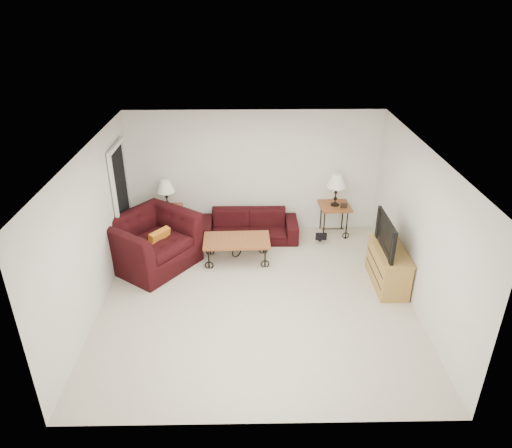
{
  "coord_description": "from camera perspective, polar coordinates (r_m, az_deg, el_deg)",
  "views": [
    {
      "loc": [
        -0.12,
        -6.35,
        4.59
      ],
      "look_at": [
        0.0,
        0.7,
        1.0
      ],
      "focal_mm": 32.99,
      "sensor_mm": 36.0,
      "label": 1
    }
  ],
  "objects": [
    {
      "name": "wall_front",
      "position": [
        5.1,
        0.65,
        -13.95
      ],
      "size": [
        5.0,
        0.02,
        2.5
      ],
      "primitive_type": "cube",
      "color": "silver",
      "rests_on": "ground"
    },
    {
      "name": "lamp_left",
      "position": [
        9.45,
        -10.81,
        3.52
      ],
      "size": [
        0.35,
        0.35,
        0.6
      ],
      "primitive_type": null,
      "rotation": [
        0.0,
        0.0,
        0.04
      ],
      "color": "black",
      "rests_on": "side_table_left"
    },
    {
      "name": "wall_left",
      "position": [
        7.56,
        -19.22,
        -0.87
      ],
      "size": [
        0.02,
        5.0,
        2.5
      ],
      "primitive_type": "cube",
      "color": "silver",
      "rests_on": "ground"
    },
    {
      "name": "doorway",
      "position": [
        9.07,
        -15.93,
        2.71
      ],
      "size": [
        0.08,
        0.94,
        2.04
      ],
      "primitive_type": "cube",
      "color": "black",
      "rests_on": "ground"
    },
    {
      "name": "television",
      "position": [
        7.98,
        16.13,
        -1.23
      ],
      "size": [
        0.13,
        1.0,
        0.58
      ],
      "primitive_type": "imported",
      "rotation": [
        0.0,
        0.0,
        -1.57
      ],
      "color": "black",
      "rests_on": "tv_stand"
    },
    {
      "name": "sofa",
      "position": [
        9.41,
        -0.86,
        -0.25
      ],
      "size": [
        1.94,
        0.76,
        0.57
      ],
      "primitive_type": "imported",
      "color": "black",
      "rests_on": "ground"
    },
    {
      "name": "backpack",
      "position": [
        9.42,
        7.82,
        -0.97
      ],
      "size": [
        0.41,
        0.37,
        0.43
      ],
      "primitive_type": "ellipsoid",
      "rotation": [
        0.0,
        0.0,
        -0.41
      ],
      "color": "black",
      "rests_on": "ground"
    },
    {
      "name": "lamp_right",
      "position": [
        9.44,
        9.68,
        4.08
      ],
      "size": [
        0.39,
        0.39,
        0.65
      ],
      "primitive_type": null,
      "rotation": [
        0.0,
        0.0,
        0.07
      ],
      "color": "black",
      "rests_on": "side_table_right"
    },
    {
      "name": "side_table_left",
      "position": [
        9.7,
        -10.51,
        0.26
      ],
      "size": [
        0.57,
        0.57,
        0.6
      ],
      "primitive_type": "cube",
      "rotation": [
        0.0,
        0.0,
        0.04
      ],
      "color": "#945A25",
      "rests_on": "ground"
    },
    {
      "name": "throw_pillow",
      "position": [
        8.56,
        -11.67,
        -2.01
      ],
      "size": [
        0.34,
        0.41,
        0.43
      ],
      "primitive_type": "cube",
      "rotation": [
        0.0,
        0.0,
        0.93
      ],
      "color": "orange",
      "rests_on": "armchair"
    },
    {
      "name": "photo_frame_left",
      "position": [
        9.44,
        -11.72,
        1.74
      ],
      "size": [
        0.12,
        0.04,
        0.1
      ],
      "primitive_type": "cube",
      "rotation": [
        0.0,
        0.0,
        0.21
      ],
      "color": "black",
      "rests_on": "side_table_left"
    },
    {
      "name": "ceiling",
      "position": [
        6.68,
        0.11,
        8.77
      ],
      "size": [
        5.0,
        5.0,
        0.0
      ],
      "primitive_type": "plane",
      "color": "white",
      "rests_on": "wall_back"
    },
    {
      "name": "ground",
      "position": [
        7.83,
        0.09,
        -8.88
      ],
      "size": [
        5.0,
        5.0,
        0.0
      ],
      "primitive_type": "plane",
      "color": "beige",
      "rests_on": "ground"
    },
    {
      "name": "photo_frame_right",
      "position": [
        9.44,
        10.6,
        2.2
      ],
      "size": [
        0.13,
        0.04,
        0.11
      ],
      "primitive_type": "cube",
      "rotation": [
        0.0,
        0.0,
        -0.14
      ],
      "color": "black",
      "rests_on": "side_table_right"
    },
    {
      "name": "tv_stand",
      "position": [
        8.29,
        15.72,
        -5.04
      ],
      "size": [
        0.47,
        1.12,
        0.67
      ],
      "primitive_type": "cube",
      "color": "#AA803F",
      "rests_on": "ground"
    },
    {
      "name": "coffee_table",
      "position": [
        8.69,
        -2.34,
        -3.16
      ],
      "size": [
        1.23,
        0.69,
        0.45
      ],
      "primitive_type": "cube",
      "rotation": [
        0.0,
        0.0,
        0.03
      ],
      "color": "#945A25",
      "rests_on": "ground"
    },
    {
      "name": "armchair",
      "position": [
        8.65,
        -12.56,
        -2.13
      ],
      "size": [
        1.88,
        1.92,
        0.94
      ],
      "primitive_type": "imported",
      "rotation": [
        0.0,
        0.0,
        0.93
      ],
      "color": "black",
      "rests_on": "ground"
    },
    {
      "name": "side_table_right",
      "position": [
        9.71,
        9.38,
        0.54
      ],
      "size": [
        0.64,
        0.64,
        0.65
      ],
      "primitive_type": "cube",
      "rotation": [
        0.0,
        0.0,
        0.07
      ],
      "color": "#945A25",
      "rests_on": "ground"
    },
    {
      "name": "wall_back",
      "position": [
        9.46,
        -0.19,
        6.31
      ],
      "size": [
        5.0,
        0.02,
        2.5
      ],
      "primitive_type": "cube",
      "color": "silver",
      "rests_on": "ground"
    },
    {
      "name": "wall_right",
      "position": [
        7.64,
        19.2,
        -0.56
      ],
      "size": [
        0.02,
        5.0,
        2.5
      ],
      "primitive_type": "cube",
      "color": "silver",
      "rests_on": "ground"
    }
  ]
}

